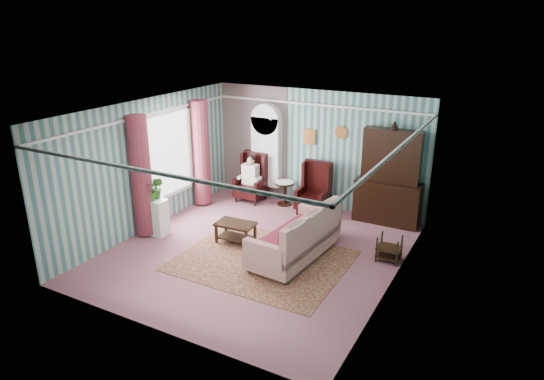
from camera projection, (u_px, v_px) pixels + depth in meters
The scene contains 17 objects.
floor at pixel (257, 251), 9.91m from camera, with size 6.00×6.00×0.00m, color #884F59.
room_shell at pixel (234, 151), 9.65m from camera, with size 5.53×6.02×2.91m.
bookcase at pixel (266, 157), 12.49m from camera, with size 0.80×0.28×2.24m, color white.
dresser_hutch at pixel (390, 174), 10.91m from camera, with size 1.50×0.56×2.36m, color black.
wingback_left at pixel (251, 178), 12.44m from camera, with size 0.76×0.80×1.25m, color black.
wingback_right at pixel (313, 188), 11.66m from camera, with size 0.76×0.80×1.25m, color black.
seated_woman at pixel (251, 179), 12.45m from camera, with size 0.44×0.40×1.18m, color white, non-canonical shape.
round_side_table at pixel (284, 193), 12.27m from camera, with size 0.50×0.50×0.60m, color black.
nest_table at pixel (389, 248), 9.46m from camera, with size 0.45×0.38×0.54m, color black.
plant_stand at pixel (155, 217), 10.60m from camera, with size 0.55×0.35×0.80m, color silver.
rug at pixel (262, 261), 9.53m from camera, with size 3.20×2.60×0.01m, color #511B21.
sofa at pixel (294, 237), 9.49m from camera, with size 2.16×0.90×0.94m, color #BDAC93.
floral_armchair at pixel (321, 217), 10.31m from camera, with size 0.76×0.83×1.01m, color beige.
coffee_table at pixel (236, 233), 10.23m from camera, with size 0.81×0.50×0.45m, color black.
potted_plant_a at pixel (150, 190), 10.33m from camera, with size 0.42×0.36×0.46m, color #19501A.
potted_plant_b at pixel (157, 188), 10.44m from camera, with size 0.27×0.22×0.50m, color #174916.
potted_plant_c at pixel (155, 189), 10.48m from camera, with size 0.23×0.23×0.41m, color #1C5119.
Camera 1 is at (4.51, -7.68, 4.54)m, focal length 32.00 mm.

